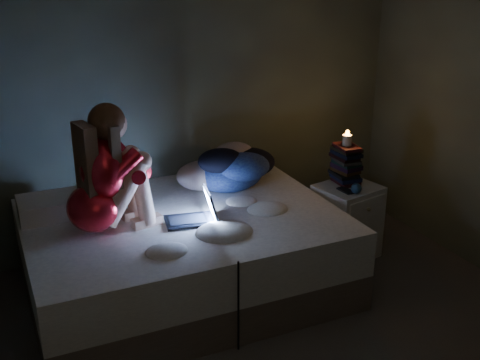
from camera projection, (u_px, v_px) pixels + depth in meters
wall_back at (186, 83)px, 4.59m from camera, size 3.60×0.02×2.60m
bed at (184, 252)px, 4.12m from camera, size 2.08×1.56×0.57m
pillow at (53, 206)px, 4.00m from camera, size 0.45×0.32×0.13m
woman at (91, 172)px, 3.61m from camera, size 0.57×0.43×0.83m
laptop at (190, 206)px, 3.87m from camera, size 0.37×0.29×0.24m
clothes_pile at (228, 166)px, 4.45m from camera, size 0.63×0.54×0.34m
nightstand at (346, 221)px, 4.60m from camera, size 0.51×0.47×0.58m
book_stack at (346, 162)px, 4.50m from camera, size 0.19×0.25×0.34m
candle at (347, 136)px, 4.43m from camera, size 0.07×0.07×0.08m
phone at (343, 190)px, 4.41m from camera, size 0.09×0.15×0.01m
blue_orb at (352, 189)px, 4.35m from camera, size 0.08×0.08×0.08m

